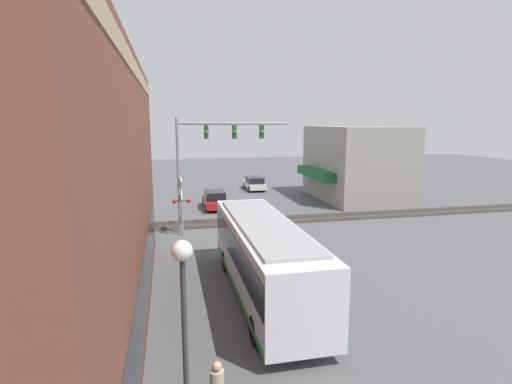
# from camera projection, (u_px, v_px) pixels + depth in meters

# --- Properties ---
(ground_plane) EXTENTS (120.00, 120.00, 0.00)m
(ground_plane) POSITION_uv_depth(u_px,v_px,m) (282.00, 244.00, 24.14)
(ground_plane) COLOR #565659
(shop_building) EXTENTS (10.41, 8.33, 6.91)m
(shop_building) POSITION_uv_depth(u_px,v_px,m) (356.00, 163.00, 38.22)
(shop_building) COLOR gray
(shop_building) RESTS_ON ground
(city_bus) EXTENTS (10.92, 2.59, 3.25)m
(city_bus) POSITION_uv_depth(u_px,v_px,m) (264.00, 255.00, 16.70)
(city_bus) COLOR silver
(city_bus) RESTS_ON ground
(traffic_signal_gantry) EXTENTS (0.42, 7.54, 7.62)m
(traffic_signal_gantry) POSITION_uv_depth(u_px,v_px,m) (211.00, 148.00, 26.22)
(traffic_signal_gantry) COLOR gray
(traffic_signal_gantry) RESTS_ON ground
(crossing_signal) EXTENTS (1.41, 1.18, 3.81)m
(crossing_signal) POSITION_uv_depth(u_px,v_px,m) (182.00, 201.00, 25.68)
(crossing_signal) COLOR gray
(crossing_signal) RESTS_ON ground
(streetlamp) EXTENTS (0.44, 0.44, 4.93)m
(streetlamp) POSITION_uv_depth(u_px,v_px,m) (185.00, 331.00, 8.38)
(streetlamp) COLOR #38383A
(streetlamp) RESTS_ON ground
(rail_track_near) EXTENTS (2.60, 60.00, 0.15)m
(rail_track_near) POSITION_uv_depth(u_px,v_px,m) (260.00, 221.00, 29.91)
(rail_track_near) COLOR #332D28
(rail_track_near) RESTS_ON ground
(parked_car_red) EXTENTS (4.44, 1.82, 1.54)m
(parked_car_red) POSITION_uv_depth(u_px,v_px,m) (215.00, 200.00, 34.22)
(parked_car_red) COLOR #B21E19
(parked_car_red) RESTS_ON ground
(parked_car_white) EXTENTS (4.59, 1.82, 1.44)m
(parked_car_white) POSITION_uv_depth(u_px,v_px,m) (254.00, 184.00, 43.79)
(parked_car_white) COLOR silver
(parked_car_white) RESTS_ON ground
(pedestrian_near_bus) EXTENTS (0.34, 0.34, 1.69)m
(pedestrian_near_bus) POSITION_uv_depth(u_px,v_px,m) (285.00, 252.00, 20.00)
(pedestrian_near_bus) COLOR #473828
(pedestrian_near_bus) RESTS_ON ground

